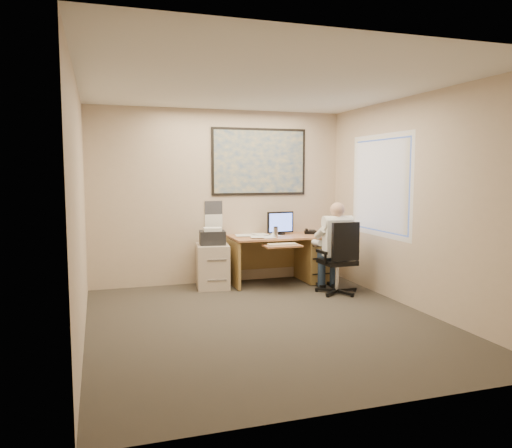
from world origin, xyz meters
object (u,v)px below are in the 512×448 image
object	(u,v)px
person	(337,248)
office_chair	(339,273)
filing_cabinet	(213,262)
desk	(301,254)

from	to	relation	value
person	office_chair	bearing A→B (deg)	-86.17
filing_cabinet	desk	bearing A→B (deg)	7.25
desk	filing_cabinet	size ratio (longest dim) A/B	1.75
filing_cabinet	office_chair	xyz separation A→B (m)	(1.63, -0.94, -0.08)
office_chair	person	bearing A→B (deg)	86.91
office_chair	filing_cabinet	bearing A→B (deg)	148.06
desk	office_chair	bearing A→B (deg)	-78.45
desk	office_chair	world-z (taller)	desk
filing_cabinet	person	xyz separation A→B (m)	(1.63, -0.86, 0.26)
filing_cabinet	person	bearing A→B (deg)	-20.52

